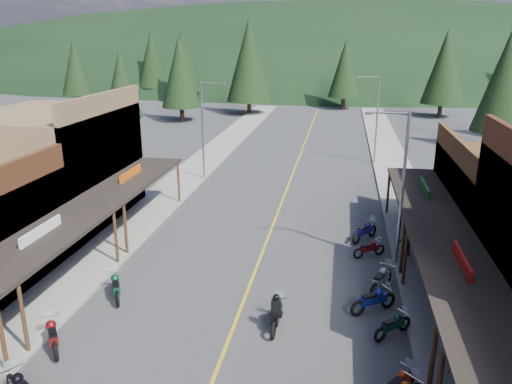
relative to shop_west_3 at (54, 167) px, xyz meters
The scene contains 29 objects.
ground 18.17m from the shop_west_3, 39.34° to the right, with size 220.00×220.00×0.00m, color #38383A.
centerline 16.67m from the shop_west_3, 32.26° to the left, with size 0.15×90.00×0.01m, color gold.
sidewalk_west 10.65m from the shop_west_3, 59.70° to the left, with size 3.40×94.00×0.15m, color gray.
sidewalk_east 24.35m from the shop_west_3, 21.15° to the left, with size 3.40×94.00×0.15m, color gray.
shop_west_3 is the anchor object (origin of this frame).
streetlight_1 12.73m from the shop_west_3, 57.44° to the left, with size 2.16×0.18×8.00m.
streetlight_2 21.02m from the shop_west_3, ahead, with size 2.16×0.18×8.00m.
streetlight_3 27.94m from the shop_west_3, 42.04° to the left, with size 2.16×0.18×8.00m.
ridge_hill 124.52m from the shop_west_3, 83.64° to the left, with size 310.00×140.00×60.00m, color black.
pine_0 57.15m from the shop_west_3, 117.34° to the left, with size 5.04×5.04×11.00m.
pine_1 59.70m from the shop_west_3, 99.87° to the left, with size 5.88×5.88×12.50m.
pine_2 47.07m from the shop_west_3, 85.37° to the left, with size 6.72×6.72×14.00m.
pine_3 57.59m from the shop_west_3, 71.99° to the left, with size 5.04×5.04×11.00m.
pine_4 58.27m from the shop_west_3, 56.87° to the left, with size 5.88×5.88×12.50m.
pine_7 67.32m from the shop_west_3, 105.72° to the left, with size 5.88×5.88×12.50m.
pine_8 29.95m from the shop_west_3, 105.97° to the left, with size 4.48×4.48×10.00m.
pine_10 39.07m from the shop_west_3, 96.22° to the left, with size 5.38×5.38×11.60m.
pine_11 43.22m from the shop_west_3, 38.32° to the left, with size 5.82×5.82×12.40m.
bike_west_7 15.26m from the shop_west_3, 60.58° to the right, with size 0.76×2.28×1.30m, color maroon, non-canonical shape.
bike_west_8 12.42m from the shop_west_3, 48.25° to the right, with size 0.74×2.22×1.27m, color #0E462E, non-canonical shape.
bike_east_7 24.38m from the shop_west_3, 34.26° to the right, with size 0.66×1.99×1.14m, color red, non-canonical shape.
bike_east_8 22.68m from the shop_west_3, 26.42° to the right, with size 0.65×1.94×1.11m, color #0C3F23, non-canonical shape.
bike_east_9 21.34m from the shop_west_3, 23.02° to the right, with size 0.75×2.24×1.28m, color navy, non-canonical shape.
bike_east_10 21.09m from the shop_west_3, 17.71° to the right, with size 0.78×2.35×1.34m, color #A3A3A9, non-canonical shape.
bike_east_11 19.93m from the shop_west_3, ahead, with size 0.62×1.86×1.06m, color maroon, non-canonical shape.
bike_east_12 19.58m from the shop_west_3, ahead, with size 0.75×2.26×1.29m, color navy, non-canonical shape.
rider_on_bike 18.80m from the shop_west_3, 33.33° to the right, with size 0.81×2.23×1.68m.
pedestrian_east_a 25.35m from the shop_west_3, 29.24° to the right, with size 0.66×0.43×1.82m, color black.
pedestrian_east_b 21.60m from the shop_west_3, ahead, with size 0.86×0.50×1.78m, color #4F3F32.
Camera 1 is at (3.95, -16.56, 11.41)m, focal length 35.00 mm.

